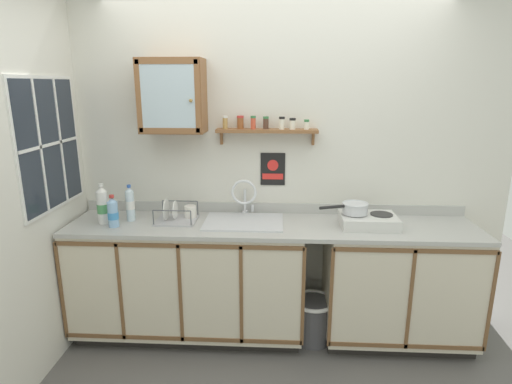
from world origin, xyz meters
The scene contains 20 objects.
floor centered at (0.00, 0.00, 0.00)m, with size 6.03×6.03×0.00m, color #565451.
back_wall centered at (0.00, 0.69, 1.32)m, with size 3.63×0.07×2.62m.
side_wall_left centered at (-1.54, -0.27, 1.31)m, with size 0.05×3.47×2.62m, color silver.
lower_cabinet_run centered at (-0.63, 0.38, 0.45)m, with size 1.74×0.58×0.89m.
lower_cabinet_run_right centered at (0.96, 0.38, 0.45)m, with size 1.10×0.58×0.89m.
countertop centered at (0.00, 0.38, 0.91)m, with size 2.99×0.60×0.03m, color #B2B2AD.
backsplash centered at (0.00, 0.66, 0.96)m, with size 2.99×0.02×0.08m, color #B2B2AD.
sink centered at (-0.21, 0.42, 0.91)m, with size 0.58×0.46×0.40m.
hot_plate_stove centered at (0.70, 0.37, 0.96)m, with size 0.40×0.30×0.09m.
saucepan centered at (0.60, 0.39, 1.05)m, with size 0.36×0.20×0.08m.
bottle_opaque_white_0 centered at (-1.24, 0.33, 1.06)m, with size 0.08×0.08×0.30m.
bottle_water_clear_1 centered at (-1.06, 0.40, 1.05)m, with size 0.06×0.06×0.28m.
bottle_water_blue_2 centered at (-1.14, 0.26, 1.02)m, with size 0.08×0.08×0.24m.
dish_rack centered at (-0.73, 0.41, 0.95)m, with size 0.30×0.27×0.17m.
mug centered at (-0.62, 0.47, 0.97)m, with size 0.09×0.13×0.10m.
wall_cabinet centered at (-0.73, 0.53, 1.83)m, with size 0.46×0.29×0.53m.
spice_shelf centered at (-0.05, 0.60, 1.59)m, with size 0.76×0.14×0.22m.
warning_sign centered at (0.00, 0.66, 1.27)m, with size 0.19×0.01×0.25m.
window centered at (-1.51, 0.20, 1.52)m, with size 0.03×0.76×0.90m.
trash_bin centered at (0.32, 0.34, 0.18)m, with size 0.34×0.34×0.34m.
Camera 1 is at (0.04, -2.51, 1.92)m, focal length 29.17 mm.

